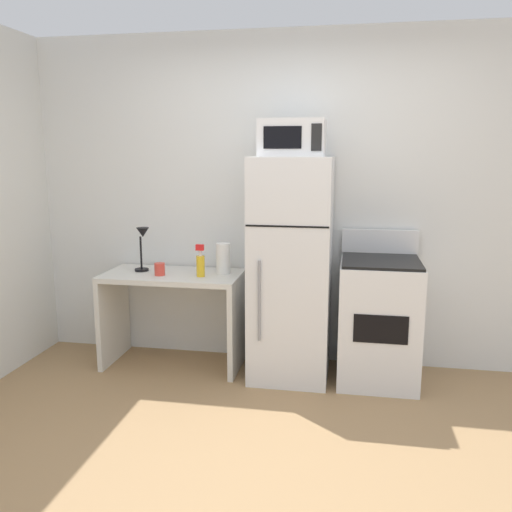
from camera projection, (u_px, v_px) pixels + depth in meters
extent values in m
plane|color=#9E7A51|center=(263.00, 473.00, 2.83)|extent=(12.00, 12.00, 0.00)
cube|color=silver|center=(299.00, 201.00, 4.22)|extent=(5.00, 0.10, 2.60)
cube|color=silver|center=(173.00, 276.00, 4.16)|extent=(1.08, 0.55, 0.04)
cube|color=silver|center=(113.00, 318.00, 4.32)|extent=(0.04, 0.55, 0.71)
cube|color=silver|center=(238.00, 325.00, 4.14)|extent=(0.04, 0.55, 0.71)
cylinder|color=black|center=(142.00, 270.00, 4.24)|extent=(0.11, 0.11, 0.02)
cylinder|color=black|center=(141.00, 253.00, 4.21)|extent=(0.02, 0.02, 0.26)
cone|color=black|center=(143.00, 232.00, 4.16)|extent=(0.10, 0.10, 0.08)
cylinder|color=#D83F33|center=(160.00, 269.00, 4.08)|extent=(0.08, 0.08, 0.09)
cylinder|color=yellow|center=(201.00, 266.00, 4.03)|extent=(0.06, 0.06, 0.16)
cylinder|color=white|center=(200.00, 253.00, 4.01)|extent=(0.02, 0.02, 0.04)
cube|color=red|center=(200.00, 247.00, 4.00)|extent=(0.06, 0.03, 0.04)
cylinder|color=white|center=(223.00, 259.00, 4.12)|extent=(0.11, 0.11, 0.24)
cube|color=white|center=(291.00, 269.00, 3.95)|extent=(0.58, 0.61, 1.65)
cube|color=black|center=(287.00, 227.00, 3.58)|extent=(0.57, 0.00, 0.01)
cylinder|color=gray|center=(259.00, 301.00, 3.70)|extent=(0.02, 0.02, 0.58)
cube|color=silver|center=(293.00, 138.00, 3.75)|extent=(0.46, 0.34, 0.26)
cube|color=black|center=(282.00, 137.00, 3.59)|extent=(0.26, 0.01, 0.15)
cube|color=black|center=(316.00, 137.00, 3.55)|extent=(0.07, 0.01, 0.18)
cube|color=white|center=(378.00, 322.00, 3.91)|extent=(0.57, 0.60, 0.90)
cube|color=black|center=(381.00, 261.00, 3.83)|extent=(0.55, 0.58, 0.02)
cube|color=white|center=(380.00, 241.00, 4.08)|extent=(0.57, 0.04, 0.18)
cube|color=black|center=(381.00, 329.00, 3.61)|extent=(0.37, 0.01, 0.20)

